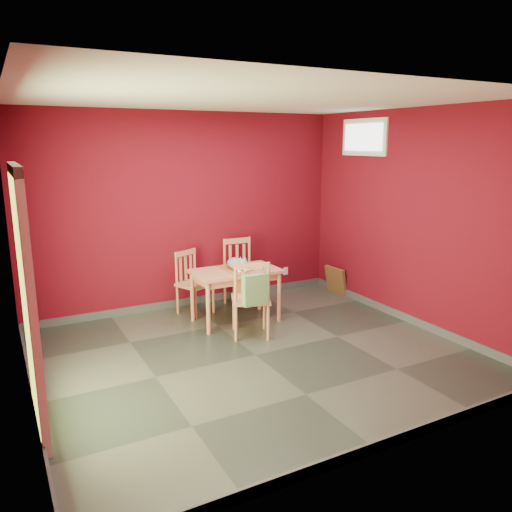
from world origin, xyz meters
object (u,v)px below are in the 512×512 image
chair_near (251,298)px  picture_frame (336,280)px  dining_table (236,276)px  tote_bag (255,290)px  chair_far_left (193,282)px  chair_far_right (241,272)px  cat (237,262)px

chair_near → picture_frame: chair_near is taller
dining_table → tote_bag: bearing=-99.2°
chair_far_left → chair_far_right: size_ratio=0.90×
dining_table → picture_frame: (1.90, 0.39, -0.40)m
chair_far_right → chair_near: 1.21m
dining_table → cat: bearing=18.7°
chair_near → picture_frame: size_ratio=2.26×
cat → picture_frame: 2.01m
dining_table → chair_far_left: (-0.37, 0.57, -0.16)m
tote_bag → cat: bearing=79.4°
chair_far_left → chair_near: size_ratio=0.91×
dining_table → tote_bag: size_ratio=2.58×
picture_frame → tote_bag: bearing=-150.2°
chair_far_right → chair_near: chair_far_right is taller
chair_near → tote_bag: 0.28m
tote_bag → picture_frame: bearing=29.8°
chair_far_right → chair_far_left: bearing=-179.7°
chair_far_left → picture_frame: size_ratio=2.05×
dining_table → chair_near: chair_near is taller
chair_far_right → picture_frame: chair_far_right is taller
chair_near → cat: (0.09, 0.57, 0.31)m
chair_far_right → tote_bag: size_ratio=2.22×
dining_table → chair_far_right: chair_far_right is taller
dining_table → chair_far_left: 0.70m
chair_near → chair_far_right: bearing=69.2°
dining_table → picture_frame: size_ratio=2.64×
dining_table → chair_near: size_ratio=1.17×
dining_table → chair_far_right: bearing=57.9°
chair_far_right → chair_near: bearing=-110.8°
chair_far_right → picture_frame: 1.58m
dining_table → chair_far_right: (0.36, 0.57, -0.12)m
cat → picture_frame: bearing=33.3°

